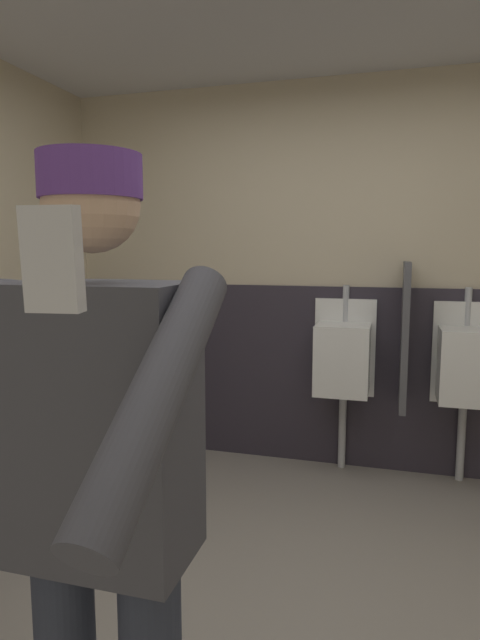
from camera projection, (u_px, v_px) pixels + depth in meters
name	position (u px, v px, depth m)	size (l,w,h in m)	color
wall_back	(345.00, 277.00, 3.60)	(4.49, 0.12, 2.58)	beige
wainscot_band_back	(342.00, 377.00, 3.62)	(3.89, 0.03, 1.23)	#2D2833
urinal_left	(343.00, 358.00, 3.46)	(0.40, 0.34, 1.24)	white
urinal_middle	(467.00, 364.00, 3.25)	(0.40, 0.34, 1.24)	white
privacy_divider_panel	(405.00, 335.00, 3.26)	(0.04, 0.40, 0.90)	#4C4C51
person	(99.00, 483.00, 1.16)	(0.62, 0.60, 1.66)	#2D3342
cell_phone	(52.00, 259.00, 0.55)	(0.06, 0.02, 0.11)	silver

